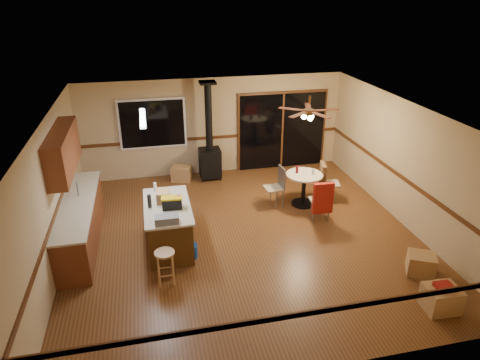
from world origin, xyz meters
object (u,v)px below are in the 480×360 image
object	(u,v)px
box_corner_b	(421,264)
kitchen_island	(169,225)
wood_stove	(210,153)
chair_right	(324,178)
dining_table	(304,184)
box_corner_a	(441,298)
toolbox_grey	(167,219)
bar_stool	(166,267)
chair_near	(323,198)
blue_bucket	(189,251)
chair_left	(278,182)
toolbox_black	(172,203)
box_under_window	(182,173)

from	to	relation	value
box_corner_b	kitchen_island	bearing A→B (deg)	156.40
wood_stove	chair_right	bearing A→B (deg)	-37.60
dining_table	box_corner_b	xyz separation A→B (m)	(1.13, -2.98, -0.34)
kitchen_island	box_corner_a	bearing A→B (deg)	-34.44
toolbox_grey	bar_stool	xyz separation A→B (m)	(-0.09, -0.51, -0.65)
bar_stool	chair_near	bearing A→B (deg)	21.85
wood_stove	chair_near	size ratio (longest dim) A/B	3.60
blue_bucket	chair_left	world-z (taller)	chair_left
blue_bucket	chair_left	xyz separation A→B (m)	(2.27, 1.69, 0.46)
chair_right	box_corner_a	world-z (taller)	chair_right
bar_stool	dining_table	bearing A→B (deg)	34.05
chair_left	chair_near	world-z (taller)	same
toolbox_grey	box_corner_a	xyz separation A→B (m)	(4.13, -2.15, -0.76)
bar_stool	chair_right	bearing A→B (deg)	31.35
kitchen_island	toolbox_black	distance (m)	0.57
chair_right	kitchen_island	bearing A→B (deg)	-162.36
kitchen_island	chair_near	distance (m)	3.30
wood_stove	box_under_window	size ratio (longest dim) A/B	5.13
kitchen_island	box_corner_b	size ratio (longest dim) A/B	3.58
box_corner_b	chair_near	bearing A→B (deg)	116.46
wood_stove	box_corner_b	xyz separation A→B (m)	(3.03, -4.94, -0.54)
chair_near	chair_left	bearing A→B (deg)	124.65
toolbox_black	box_corner_b	size ratio (longest dim) A/B	0.78
toolbox_black	chair_right	bearing A→B (deg)	20.03
wood_stove	chair_right	size ratio (longest dim) A/B	3.60
toolbox_grey	chair_right	bearing A→B (deg)	26.02
toolbox_grey	box_corner_b	distance (m)	4.62
toolbox_grey	blue_bucket	size ratio (longest dim) A/B	1.33
box_under_window	box_corner_b	size ratio (longest dim) A/B	1.05
box_corner_a	box_corner_b	size ratio (longest dim) A/B	1.13
chair_right	wood_stove	bearing A→B (deg)	142.40
blue_bucket	box_corner_b	world-z (taller)	box_corner_b
kitchen_island	dining_table	world-z (taller)	kitchen_island
toolbox_black	kitchen_island	bearing A→B (deg)	123.33
box_corner_b	chair_left	bearing A→B (deg)	119.23
bar_stool	chair_left	bearing A→B (deg)	40.74
toolbox_black	chair_right	world-z (taller)	toolbox_black
bar_stool	box_corner_a	world-z (taller)	bar_stool
bar_stool	wood_stove	bearing A→B (deg)	71.14
chair_left	chair_near	distance (m)	1.20
box_under_window	blue_bucket	bearing A→B (deg)	-93.29
bar_stool	chair_near	distance (m)	3.71
toolbox_black	box_corner_a	xyz separation A→B (m)	(3.99, -2.66, -0.80)
blue_bucket	chair_near	xyz separation A→B (m)	(2.96, 0.70, 0.47)
bar_stool	blue_bucket	bearing A→B (deg)	54.96
dining_table	chair_right	world-z (taller)	chair_right
chair_near	toolbox_black	bearing A→B (deg)	-173.83
toolbox_black	box_corner_b	xyz separation A→B (m)	(4.24, -1.75, -0.81)
kitchen_island	blue_bucket	distance (m)	0.68
kitchen_island	chair_left	distance (m)	2.87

